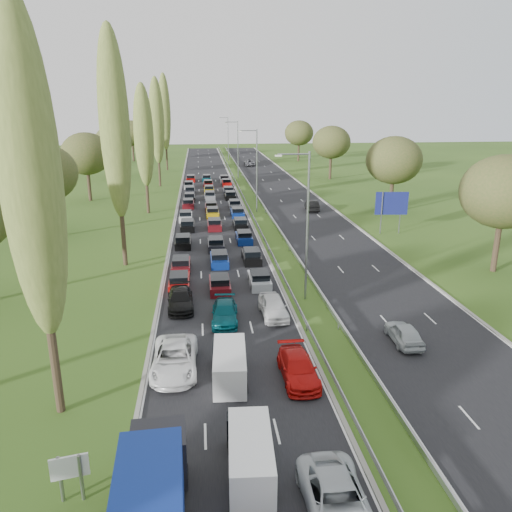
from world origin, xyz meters
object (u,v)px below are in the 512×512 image
blue_lorry (152,509)px  info_sign (70,472)px  white_van_front (250,453)px  white_van_rear (229,364)px  direction_sign (392,205)px  near_car_3 (180,299)px  near_car_2 (175,358)px

blue_lorry → info_sign: bearing=138.8°
white_van_front → white_van_rear: white_van_rear is taller
info_sign → direction_sign: 49.82m
info_sign → direction_sign: size_ratio=0.40×
info_sign → white_van_rear: bearing=51.4°
near_car_3 → direction_sign: (25.07, 20.96, 2.84)m
blue_lorry → white_van_rear: (3.42, 11.46, -0.87)m
near_car_2 → white_van_front: size_ratio=1.22×
white_van_rear → white_van_front: bearing=-83.7°
blue_lorry → white_van_front: 5.31m
white_van_front → direction_sign: (21.49, 39.83, 2.60)m
info_sign → direction_sign: direction_sign is taller
blue_lorry → white_van_front: blue_lorry is taller
blue_lorry → info_sign: size_ratio=3.97×
white_van_front → blue_lorry: bearing=-133.7°
info_sign → white_van_front: bearing=6.0°
white_van_front → info_sign: size_ratio=2.24×
info_sign → direction_sign: (28.80, 40.60, 2.20)m
near_car_3 → white_van_front: size_ratio=1.04×
direction_sign → white_van_rear: bearing=-124.4°
white_van_front → direction_sign: 45.33m
near_car_3 → white_van_rear: (3.18, -10.99, 0.25)m
near_car_2 → blue_lorry: 12.78m
near_car_3 → info_sign: (-3.73, -19.63, 0.64)m
blue_lorry → white_van_rear: 11.99m
white_van_rear → direction_sign: bearing=59.0°
white_van_rear → info_sign: size_ratio=2.24×
near_car_3 → direction_sign: direction_sign is taller
near_car_3 → white_van_front: white_van_front is taller
near_car_2 → info_sign: 10.60m
near_car_2 → white_van_front: white_van_front is taller
blue_lorry → direction_sign: 50.28m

